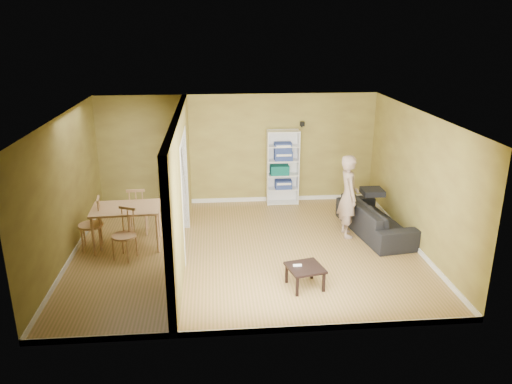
% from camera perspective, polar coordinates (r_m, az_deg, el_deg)
% --- Properties ---
extents(room_shell, '(6.50, 6.50, 6.50)m').
position_cam_1_polar(room_shell, '(9.15, -1.14, 0.75)').
color(room_shell, '#AB7F4D').
rests_on(room_shell, ground).
extents(partition, '(0.22, 5.50, 2.60)m').
position_cam_1_polar(partition, '(9.15, -8.65, 0.54)').
color(partition, '#A49C45').
rests_on(partition, ground).
extents(wall_speaker, '(0.10, 0.10, 0.10)m').
position_cam_1_polar(wall_speaker, '(11.78, 5.30, 7.76)').
color(wall_speaker, black).
rests_on(wall_speaker, room_shell).
extents(sofa, '(2.30, 1.25, 0.83)m').
position_cam_1_polar(sofa, '(10.52, 13.51, -2.45)').
color(sofa, black).
rests_on(sofa, ground).
extents(person, '(0.72, 0.57, 1.98)m').
position_cam_1_polar(person, '(10.10, 10.57, 0.32)').
color(person, slate).
rests_on(person, ground).
extents(bookshelf, '(0.75, 0.33, 1.78)m').
position_cam_1_polar(bookshelf, '(11.85, 3.04, 2.87)').
color(bookshelf, white).
rests_on(bookshelf, ground).
extents(paper_box_navy_a, '(0.39, 0.26, 0.20)m').
position_cam_1_polar(paper_box_navy_a, '(11.93, 3.14, 0.91)').
color(paper_box_navy_a, navy).
rests_on(paper_box_navy_a, bookshelf).
extents(paper_box_teal, '(0.43, 0.28, 0.22)m').
position_cam_1_polar(paper_box_teal, '(11.81, 2.71, 2.55)').
color(paper_box_teal, teal).
rests_on(paper_box_teal, bookshelf).
extents(paper_box_navy_b, '(0.42, 0.27, 0.21)m').
position_cam_1_polar(paper_box_navy_b, '(11.73, 3.13, 4.18)').
color(paper_box_navy_b, navy).
rests_on(paper_box_navy_b, bookshelf).
extents(paper_box_navy_c, '(0.40, 0.26, 0.20)m').
position_cam_1_polar(paper_box_navy_c, '(11.68, 3.09, 5.13)').
color(paper_box_navy_c, navy).
rests_on(paper_box_navy_c, bookshelf).
extents(coffee_table, '(0.55, 0.55, 0.37)m').
position_cam_1_polar(coffee_table, '(8.26, 5.63, -8.83)').
color(coffee_table, black).
rests_on(coffee_table, ground).
extents(game_controller, '(0.14, 0.04, 0.03)m').
position_cam_1_polar(game_controller, '(8.24, 4.76, -8.34)').
color(game_controller, white).
rests_on(game_controller, coffee_table).
extents(dining_table, '(1.28, 0.85, 0.80)m').
position_cam_1_polar(dining_table, '(9.85, -14.61, -2.12)').
color(dining_table, tan).
rests_on(dining_table, ground).
extents(chair_left, '(0.53, 0.53, 1.02)m').
position_cam_1_polar(chair_left, '(10.01, -18.38, -3.46)').
color(chair_left, '#D9BA72').
rests_on(chair_left, ground).
extents(chair_near, '(0.58, 0.58, 0.96)m').
position_cam_1_polar(chair_near, '(9.42, -14.87, -4.71)').
color(chair_near, '#D1BD89').
rests_on(chair_near, ground).
extents(chair_far, '(0.49, 0.49, 1.01)m').
position_cam_1_polar(chair_far, '(10.48, -13.36, -2.01)').
color(chair_far, tan).
rests_on(chair_far, ground).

